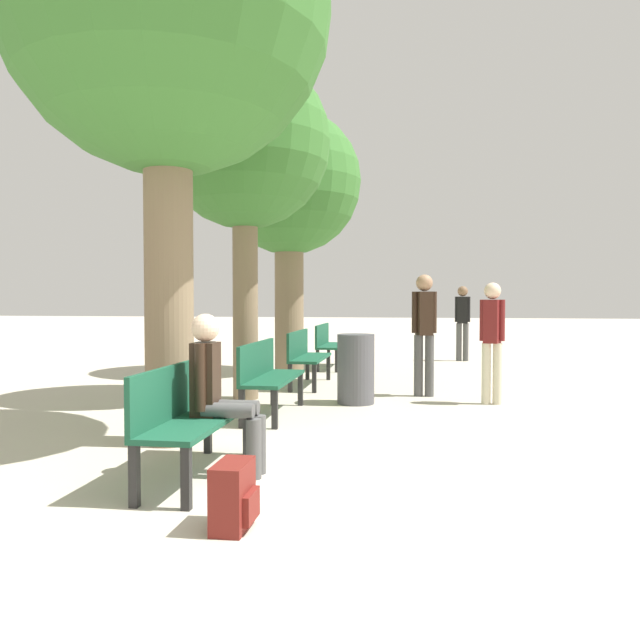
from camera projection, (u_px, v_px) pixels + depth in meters
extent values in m
plane|color=beige|center=(421.00, 511.00, 3.99)|extent=(80.00, 80.00, 0.00)
cube|color=#195138|center=(199.00, 421.00, 4.74)|extent=(0.45, 1.53, 0.04)
cube|color=#195138|center=(173.00, 391.00, 4.77)|extent=(0.04, 1.53, 0.40)
cube|color=black|center=(186.00, 478.00, 4.01)|extent=(0.06, 0.06, 0.41)
cube|color=black|center=(247.00, 431.00, 5.43)|extent=(0.06, 0.06, 0.41)
cube|color=black|center=(134.00, 476.00, 4.06)|extent=(0.06, 0.06, 0.41)
cube|color=black|center=(208.00, 430.00, 5.49)|extent=(0.06, 0.06, 0.41)
cube|color=#195138|center=(274.00, 378.00, 7.23)|extent=(0.45, 1.53, 0.04)
cube|color=#195138|center=(257.00, 359.00, 7.25)|extent=(0.04, 1.53, 0.40)
cube|color=black|center=(275.00, 409.00, 6.50)|extent=(0.06, 0.06, 0.41)
cube|color=black|center=(300.00, 389.00, 7.92)|extent=(0.06, 0.06, 0.41)
cube|color=black|center=(242.00, 408.00, 6.55)|extent=(0.06, 0.06, 0.41)
cube|color=black|center=(273.00, 389.00, 7.98)|extent=(0.06, 0.06, 0.41)
cube|color=#195138|center=(311.00, 358.00, 9.72)|extent=(0.45, 1.53, 0.04)
cube|color=#195138|center=(298.00, 344.00, 9.74)|extent=(0.04, 1.53, 0.40)
cube|color=black|center=(314.00, 379.00, 8.98)|extent=(0.06, 0.06, 0.41)
cube|color=black|center=(328.00, 368.00, 10.41)|extent=(0.06, 0.06, 0.41)
cube|color=black|center=(290.00, 378.00, 9.04)|extent=(0.06, 0.06, 0.41)
cube|color=black|center=(307.00, 367.00, 10.46)|extent=(0.06, 0.06, 0.41)
cube|color=#195138|center=(332.00, 346.00, 12.20)|extent=(0.45, 1.53, 0.04)
cube|color=#195138|center=(322.00, 334.00, 12.23)|extent=(0.04, 1.53, 0.40)
cube|color=black|center=(337.00, 361.00, 11.47)|extent=(0.06, 0.06, 0.41)
cube|color=black|center=(346.00, 354.00, 12.89)|extent=(0.06, 0.06, 0.41)
cube|color=black|center=(318.00, 361.00, 11.52)|extent=(0.06, 0.06, 0.41)
cube|color=black|center=(329.00, 354.00, 12.95)|extent=(0.06, 0.06, 0.41)
cylinder|color=#7A664C|center=(169.00, 273.00, 5.83)|extent=(0.45, 0.45, 3.21)
sphere|color=#38702D|center=(167.00, 7.00, 5.74)|extent=(3.06, 3.06, 3.06)
cylinder|color=#7A664C|center=(245.00, 295.00, 8.42)|extent=(0.34, 0.34, 2.82)
sphere|color=#38702D|center=(245.00, 142.00, 8.35)|extent=(2.31, 2.31, 2.31)
cylinder|color=#7A664C|center=(289.00, 298.00, 11.30)|extent=(0.52, 0.52, 2.75)
sphere|color=#38702D|center=(289.00, 182.00, 11.23)|extent=(2.60, 2.60, 2.60)
cylinder|color=#4C4C4C|center=(228.00, 410.00, 4.73)|extent=(0.40, 0.12, 0.12)
cylinder|color=#4C4C4C|center=(254.00, 449.00, 4.71)|extent=(0.12, 0.12, 0.45)
cylinder|color=#4C4C4C|center=(233.00, 407.00, 4.87)|extent=(0.40, 0.12, 0.12)
cylinder|color=#4C4C4C|center=(258.00, 444.00, 4.85)|extent=(0.12, 0.12, 0.45)
cube|color=black|center=(205.00, 379.00, 4.83)|extent=(0.18, 0.22, 0.57)
cylinder|color=black|center=(200.00, 377.00, 4.71)|extent=(0.08, 0.08, 0.51)
cylinder|color=black|center=(211.00, 374.00, 4.94)|extent=(0.08, 0.08, 0.51)
sphere|color=beige|center=(205.00, 328.00, 4.81)|extent=(0.22, 0.22, 0.22)
cube|color=maroon|center=(233.00, 495.00, 3.69)|extent=(0.19, 0.36, 0.39)
cube|color=maroon|center=(251.00, 506.00, 3.67)|extent=(0.04, 0.25, 0.17)
cylinder|color=#4C4C4C|center=(459.00, 342.00, 13.58)|extent=(0.12, 0.12, 0.82)
cylinder|color=#4C4C4C|center=(466.00, 342.00, 13.56)|extent=(0.12, 0.12, 0.82)
cube|color=black|center=(463.00, 310.00, 13.54)|extent=(0.24, 0.21, 0.58)
cylinder|color=black|center=(457.00, 309.00, 13.56)|extent=(0.09, 0.09, 0.55)
cylinder|color=black|center=(468.00, 309.00, 13.52)|extent=(0.09, 0.09, 0.55)
sphere|color=brown|center=(463.00, 291.00, 13.53)|extent=(0.22, 0.22, 0.22)
cylinder|color=#4C4C4C|center=(418.00, 366.00, 8.68)|extent=(0.12, 0.12, 0.85)
cylinder|color=#4C4C4C|center=(429.00, 366.00, 8.66)|extent=(0.12, 0.12, 0.85)
cube|color=black|center=(424.00, 313.00, 8.64)|extent=(0.25, 0.28, 0.60)
cylinder|color=black|center=(415.00, 312.00, 8.66)|extent=(0.09, 0.09, 0.57)
cylinder|color=black|center=(434.00, 312.00, 8.62)|extent=(0.09, 0.09, 0.57)
sphere|color=#A37A5B|center=(424.00, 283.00, 8.63)|extent=(0.23, 0.23, 0.23)
cylinder|color=beige|center=(486.00, 374.00, 8.03)|extent=(0.12, 0.12, 0.79)
cylinder|color=beige|center=(497.00, 374.00, 8.01)|extent=(0.12, 0.12, 0.79)
cube|color=maroon|center=(492.00, 321.00, 8.00)|extent=(0.25, 0.27, 0.56)
cylinder|color=maroon|center=(483.00, 320.00, 8.02)|extent=(0.08, 0.08, 0.53)
cylinder|color=maroon|center=(502.00, 320.00, 7.98)|extent=(0.08, 0.08, 0.53)
sphere|color=beige|center=(493.00, 291.00, 7.98)|extent=(0.21, 0.21, 0.21)
cylinder|color=#4C4C51|center=(356.00, 369.00, 8.07)|extent=(0.48, 0.48, 0.90)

